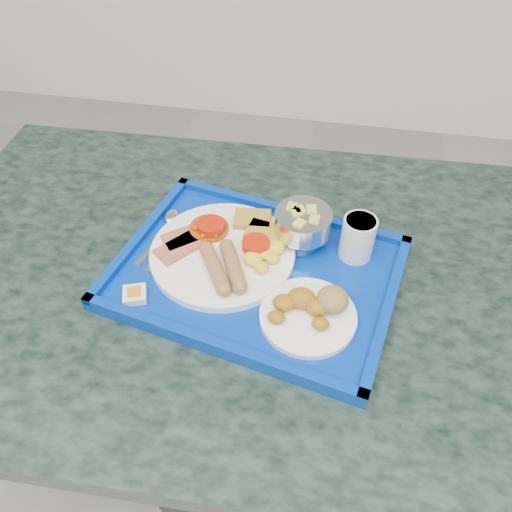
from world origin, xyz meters
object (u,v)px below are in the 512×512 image
Objects in this scene: table at (236,330)px; main_plate at (228,250)px; juice_cup at (358,237)px; tray at (256,274)px; fruit_bowl at (303,223)px; bread_plate at (311,310)px.

table is 4.69× the size of main_plate.
main_plate is at bearing -168.65° from juice_cup.
tray is at bearing -156.34° from juice_cup.
table is 2.26× the size of tray.
table is 0.35m from juice_cup.
juice_cup is at bearing -9.03° from fruit_bowl.
juice_cup reaches higher than tray.
bread_plate is at bearing -31.87° from table.
fruit_bowl is (-0.04, 0.17, 0.03)m from bread_plate.
table is 0.29m from bread_plate.
bread_plate reaches higher than tray.
tray is 5.25× the size of fruit_bowl.
main_plate reaches higher than tray.
fruit_bowl reaches higher than table.
tray reaches higher than table.
tray is at bearing -26.49° from main_plate.
tray is 0.20m from juice_cup.
main_plate is 0.24m from juice_cup.
main_plate is 2.53× the size of fruit_bowl.
table is 0.23m from main_plate.
bread_plate is 1.52× the size of fruit_bowl.
bread_plate is 1.90× the size of juice_cup.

